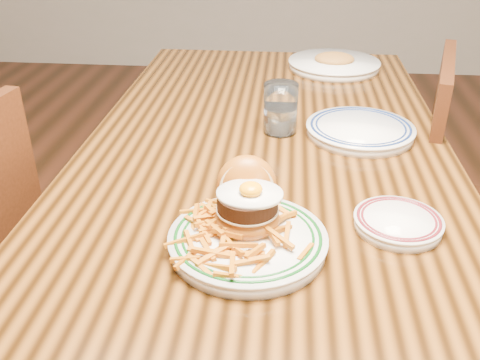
# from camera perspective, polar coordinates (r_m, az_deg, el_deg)

# --- Properties ---
(table) EXTENTS (0.85, 1.60, 0.75)m
(table) POSITION_cam_1_polar(r_m,az_deg,el_deg) (1.27, 2.69, -0.01)
(table) COLOR black
(table) RESTS_ON floor
(chair_right) EXTENTS (0.51, 0.51, 0.89)m
(chair_right) POSITION_cam_1_polar(r_m,az_deg,el_deg) (1.64, 22.94, -2.71)
(chair_right) COLOR #3F1D0D
(chair_right) RESTS_ON floor
(main_plate) EXTENTS (0.26, 0.28, 0.13)m
(main_plate) POSITION_cam_1_polar(r_m,az_deg,el_deg) (0.89, 0.82, -4.86)
(main_plate) COLOR white
(main_plate) RESTS_ON table
(side_plate) EXTENTS (0.15, 0.15, 0.02)m
(side_plate) POSITION_cam_1_polar(r_m,az_deg,el_deg) (0.97, 16.51, -4.29)
(side_plate) COLOR white
(side_plate) RESTS_ON table
(rear_plate) EXTENTS (0.26, 0.26, 0.03)m
(rear_plate) POSITION_cam_1_polar(r_m,az_deg,el_deg) (1.31, 12.69, 5.28)
(rear_plate) COLOR white
(rear_plate) RESTS_ON table
(water_glass) EXTENTS (0.08, 0.08, 0.12)m
(water_glass) POSITION_cam_1_polar(r_m,az_deg,el_deg) (1.29, 4.34, 7.32)
(water_glass) COLOR white
(water_glass) RESTS_ON table
(far_plate) EXTENTS (0.30, 0.30, 0.05)m
(far_plate) POSITION_cam_1_polar(r_m,az_deg,el_deg) (1.81, 9.99, 12.12)
(far_plate) COLOR white
(far_plate) RESTS_ON table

